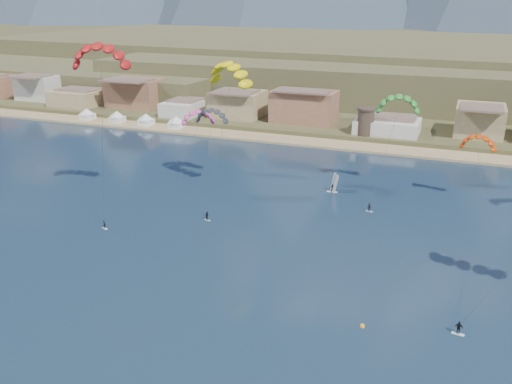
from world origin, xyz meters
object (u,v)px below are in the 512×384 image
watchtower (366,121)px  kitesurfer_red (100,52)px  windsurfer (333,186)px  buoy (362,326)px  kitesurfer_green (398,102)px  kitesurfer_yellow (230,70)px

watchtower → kitesurfer_red: bearing=-118.0°
windsurfer → buoy: bearing=-72.1°
kitesurfer_green → kitesurfer_yellow: bearing=-153.1°
windsurfer → buoy: windsurfer is taller
watchtower → kitesurfer_yellow: bearing=-107.0°
kitesurfer_red → kitesurfer_green: (55.04, 31.63, -11.75)m
kitesurfer_yellow → kitesurfer_green: kitesurfer_yellow is taller
windsurfer → buoy: 55.18m
kitesurfer_green → buoy: (4.41, -57.77, -21.17)m
windsurfer → watchtower: bearing=92.3°
watchtower → kitesurfer_red: size_ratio=0.24×
kitesurfer_green → buoy: 61.69m
kitesurfer_green → buoy: kitesurfer_green is taller
watchtower → kitesurfer_red: 90.42m
kitesurfer_red → windsurfer: kitesurfer_red is taller
buoy → watchtower: bearing=100.5°
watchtower → buoy: size_ratio=11.95×
kitesurfer_red → kitesurfer_green: 64.56m
kitesurfer_red → watchtower: bearing=62.0°
kitesurfer_green → windsurfer: 24.09m
kitesurfer_red → kitesurfer_yellow: kitesurfer_red is taller
kitesurfer_green → windsurfer: size_ratio=5.73×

